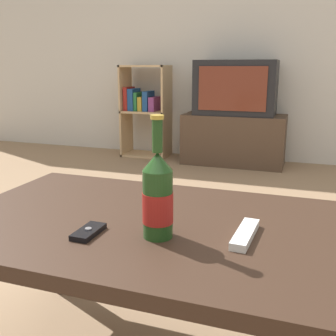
{
  "coord_description": "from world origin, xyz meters",
  "views": [
    {
      "loc": [
        0.4,
        -0.96,
        0.91
      ],
      "look_at": [
        0.0,
        0.21,
        0.59
      ],
      "focal_mm": 42.0,
      "sensor_mm": 36.0,
      "label": 1
    }
  ],
  "objects_px": {
    "beer_bottle": "(158,196)",
    "cell_phone": "(88,232)",
    "tv_stand": "(234,139)",
    "television": "(236,88)",
    "remote_control": "(245,234)",
    "bookshelf": "(144,108)"
  },
  "relations": [
    {
      "from": "tv_stand",
      "to": "television",
      "type": "xyz_separation_m",
      "value": [
        0.0,
        -0.0,
        0.49
      ]
    },
    {
      "from": "tv_stand",
      "to": "remote_control",
      "type": "bearing_deg",
      "value": -79.74
    },
    {
      "from": "tv_stand",
      "to": "remote_control",
      "type": "xyz_separation_m",
      "value": [
        0.5,
        -2.78,
        0.26
      ]
    },
    {
      "from": "beer_bottle",
      "to": "cell_phone",
      "type": "distance_m",
      "value": 0.21
    },
    {
      "from": "remote_control",
      "to": "beer_bottle",
      "type": "bearing_deg",
      "value": -159.53
    },
    {
      "from": "tv_stand",
      "to": "bookshelf",
      "type": "relative_size",
      "value": 1.02
    },
    {
      "from": "tv_stand",
      "to": "beer_bottle",
      "type": "distance_m",
      "value": 2.88
    },
    {
      "from": "tv_stand",
      "to": "television",
      "type": "bearing_deg",
      "value": -90.0
    },
    {
      "from": "cell_phone",
      "to": "tv_stand",
      "type": "bearing_deg",
      "value": 92.99
    },
    {
      "from": "television",
      "to": "cell_phone",
      "type": "bearing_deg",
      "value": -87.63
    },
    {
      "from": "beer_bottle",
      "to": "cell_phone",
      "type": "height_order",
      "value": "beer_bottle"
    },
    {
      "from": "tv_stand",
      "to": "bookshelf",
      "type": "distance_m",
      "value": 0.99
    },
    {
      "from": "tv_stand",
      "to": "beer_bottle",
      "type": "relative_size",
      "value": 3.09
    },
    {
      "from": "tv_stand",
      "to": "beer_bottle",
      "type": "bearing_deg",
      "value": -84.12
    },
    {
      "from": "tv_stand",
      "to": "remote_control",
      "type": "distance_m",
      "value": 2.83
    },
    {
      "from": "beer_bottle",
      "to": "remote_control",
      "type": "distance_m",
      "value": 0.24
    },
    {
      "from": "television",
      "to": "bookshelf",
      "type": "distance_m",
      "value": 0.98
    },
    {
      "from": "television",
      "to": "beer_bottle",
      "type": "height_order",
      "value": "television"
    },
    {
      "from": "tv_stand",
      "to": "beer_bottle",
      "type": "xyz_separation_m",
      "value": [
        0.29,
        -2.84,
        0.36
      ]
    },
    {
      "from": "tv_stand",
      "to": "bookshelf",
      "type": "bearing_deg",
      "value": 176.12
    },
    {
      "from": "bookshelf",
      "to": "remote_control",
      "type": "xyz_separation_m",
      "value": [
        1.45,
        -2.84,
        -0.0
      ]
    },
    {
      "from": "tv_stand",
      "to": "television",
      "type": "distance_m",
      "value": 0.49
    }
  ]
}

